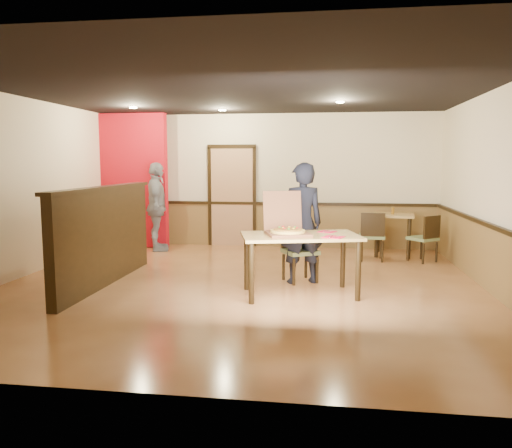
% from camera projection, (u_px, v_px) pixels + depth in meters
% --- Properties ---
extents(floor, '(7.00, 7.00, 0.00)m').
position_uv_depth(floor, '(242.00, 285.00, 7.30)').
color(floor, '#C6834D').
rests_on(floor, ground).
extents(ceiling, '(7.00, 7.00, 0.00)m').
position_uv_depth(ceiling, '(241.00, 89.00, 6.95)').
color(ceiling, black).
rests_on(ceiling, wall_back).
extents(wall_back, '(7.00, 0.00, 7.00)m').
position_uv_depth(wall_back, '(269.00, 181.00, 10.56)').
color(wall_back, beige).
rests_on(wall_back, floor).
extents(wall_left, '(0.00, 7.00, 7.00)m').
position_uv_depth(wall_left, '(16.00, 188.00, 7.61)').
color(wall_left, beige).
rests_on(wall_left, floor).
extents(wall_right, '(0.00, 7.00, 7.00)m').
position_uv_depth(wall_right, '(500.00, 192.00, 6.64)').
color(wall_right, beige).
rests_on(wall_right, floor).
extents(wainscot_back, '(7.00, 0.04, 0.90)m').
position_uv_depth(wainscot_back, '(269.00, 225.00, 10.65)').
color(wainscot_back, brown).
rests_on(wainscot_back, floor).
extents(chair_rail_back, '(7.00, 0.06, 0.06)m').
position_uv_depth(chair_rail_back, '(269.00, 203.00, 10.57)').
color(chair_rail_back, black).
rests_on(chair_rail_back, wall_back).
extents(wainscot_right, '(0.04, 7.00, 0.90)m').
position_uv_depth(wainscot_right, '(494.00, 262.00, 6.76)').
color(wainscot_right, brown).
rests_on(wainscot_right, floor).
extents(chair_rail_right, '(0.06, 7.00, 0.06)m').
position_uv_depth(chair_rail_right, '(494.00, 227.00, 6.70)').
color(chair_rail_right, black).
rests_on(chair_rail_right, wall_right).
extents(back_door, '(0.90, 0.06, 2.10)m').
position_uv_depth(back_door, '(232.00, 197.00, 10.68)').
color(back_door, tan).
rests_on(back_door, wall_back).
extents(booth_partition, '(0.20, 3.10, 1.44)m').
position_uv_depth(booth_partition, '(105.00, 235.00, 7.29)').
color(booth_partition, black).
rests_on(booth_partition, floor).
extents(red_accent_panel, '(1.60, 0.20, 2.78)m').
position_uv_depth(red_accent_panel, '(130.00, 181.00, 10.48)').
color(red_accent_panel, red).
rests_on(red_accent_panel, floor).
extents(spot_a, '(0.14, 0.14, 0.02)m').
position_uv_depth(spot_a, '(133.00, 107.00, 9.04)').
color(spot_a, '#F4E9AA').
rests_on(spot_a, ceiling).
extents(spot_b, '(0.14, 0.14, 0.02)m').
position_uv_depth(spot_b, '(222.00, 110.00, 9.52)').
color(spot_b, '#F4E9AA').
rests_on(spot_b, ceiling).
extents(spot_c, '(0.14, 0.14, 0.02)m').
position_uv_depth(spot_c, '(340.00, 102.00, 8.23)').
color(spot_c, '#F4E9AA').
rests_on(spot_c, ceiling).
extents(main_table, '(1.71, 1.23, 0.83)m').
position_uv_depth(main_table, '(300.00, 243.00, 6.67)').
color(main_table, tan).
rests_on(main_table, floor).
extents(diner_chair, '(0.62, 0.62, 0.92)m').
position_uv_depth(diner_chair, '(298.00, 248.00, 7.53)').
color(diner_chair, olive).
rests_on(diner_chair, floor).
extents(side_chair_left, '(0.45, 0.45, 0.89)m').
position_uv_depth(side_chair_left, '(372.00, 234.00, 9.04)').
color(side_chair_left, olive).
rests_on(side_chair_left, floor).
extents(side_chair_right, '(0.59, 0.59, 0.85)m').
position_uv_depth(side_chair_right, '(426.00, 237.00, 8.93)').
color(side_chair_right, olive).
rests_on(side_chair_right, floor).
extents(side_table, '(0.85, 0.85, 0.80)m').
position_uv_depth(side_table, '(393.00, 223.00, 9.57)').
color(side_table, tan).
rests_on(side_table, floor).
extents(diner, '(0.76, 0.62, 1.79)m').
position_uv_depth(diner, '(302.00, 223.00, 7.34)').
color(diner, black).
rests_on(diner, floor).
extents(passerby, '(0.75, 1.13, 1.79)m').
position_uv_depth(passerby, '(157.00, 207.00, 10.05)').
color(passerby, gray).
rests_on(passerby, floor).
extents(pizza_box, '(0.71, 0.77, 0.57)m').
position_uv_depth(pizza_box, '(287.00, 229.00, 6.64)').
color(pizza_box, brown).
rests_on(pizza_box, main_table).
extents(pizza, '(0.58, 0.58, 0.03)m').
position_uv_depth(pizza, '(288.00, 231.00, 6.59)').
color(pizza, '#E7C454').
rests_on(pizza, pizza_box).
extents(napkin_near, '(0.31, 0.31, 0.01)m').
position_uv_depth(napkin_near, '(334.00, 237.00, 6.42)').
color(napkin_near, red).
rests_on(napkin_near, main_table).
extents(napkin_far, '(0.28, 0.28, 0.01)m').
position_uv_depth(napkin_far, '(327.00, 232.00, 6.92)').
color(napkin_far, red).
rests_on(napkin_far, main_table).
extents(condiment, '(0.05, 0.05, 0.14)m').
position_uv_depth(condiment, '(393.00, 211.00, 9.54)').
color(condiment, brown).
rests_on(condiment, side_table).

